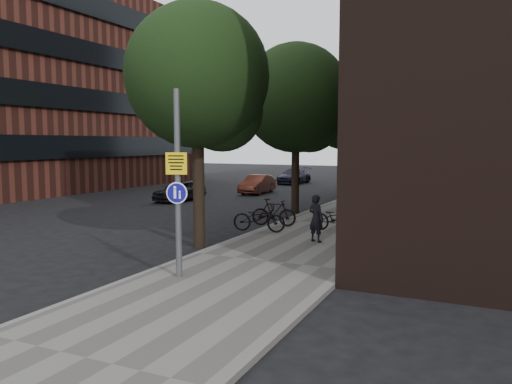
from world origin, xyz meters
The scene contains 15 objects.
ground centered at (0.00, 0.00, 0.00)m, with size 120.00×120.00×0.00m, color black.
sidewalk centered at (0.25, 10.00, 0.06)m, with size 4.50×60.00×0.12m, color slate.
curb_edge centered at (-2.00, 10.00, 0.07)m, with size 0.15×60.00×0.13m, color slate.
street_tree_near centered at (-2.53, 4.64, 5.11)m, with size 4.40×4.40×7.50m.
street_tree_mid centered at (-2.53, 13.14, 5.11)m, with size 5.00×5.00×7.80m.
street_tree_far centered at (-2.53, 22.14, 5.11)m, with size 5.00×5.00×7.80m.
signpost centered at (-1.01, 1.01, 2.33)m, with size 0.50×0.16×4.38m.
pedestrian centered at (0.61, 6.34, 0.88)m, with size 0.55×0.36×1.51m, color black.
parked_bike_facade_near centered at (0.69, 8.37, 0.60)m, with size 0.64×1.83×0.96m, color black.
parked_bike_facade_far centered at (2.00, 11.86, 0.67)m, with size 0.52×1.84×1.11m, color black.
parked_bike_curb_near centered at (-1.80, 7.23, 0.62)m, with size 0.67×1.91×1.00m, color black.
parked_bike_curb_far centered at (-1.80, 8.58, 0.64)m, with size 0.49×1.73×1.04m, color black.
parked_car_near centered at (-10.16, 14.73, 0.59)m, with size 1.40×3.49×1.19m, color black.
parked_car_mid centered at (-7.96, 20.34, 0.60)m, with size 1.26×3.62×1.19m, color #5F271B.
parked_car_far centered at (-8.57, 28.68, 0.62)m, with size 1.73×4.27×1.24m, color #1B1D31.
Camera 1 is at (5.53, -8.67, 3.28)m, focal length 35.00 mm.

